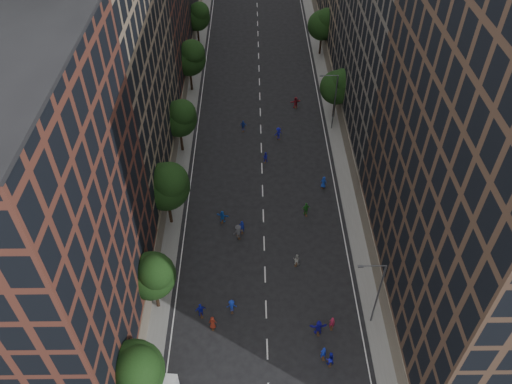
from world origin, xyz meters
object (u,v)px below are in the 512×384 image
streetlamp_far (334,99)px  skater_1 (323,353)px  skater_2 (330,359)px  streetlamp_near (377,291)px

streetlamp_far → skater_1: bearing=-97.8°
skater_1 → skater_2: (0.54, -0.64, 0.05)m
streetlamp_far → skater_1: (-5.08, -36.91, -4.35)m
streetlamp_far → skater_2: bearing=-96.9°
skater_1 → skater_2: size_ratio=0.94×
streetlamp_near → streetlamp_far: (0.00, 33.00, 0.00)m
streetlamp_near → skater_2: size_ratio=5.20×
streetlamp_near → skater_2: bearing=-135.0°
streetlamp_near → streetlamp_far: 33.00m
skater_2 → streetlamp_far: bearing=-101.9°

